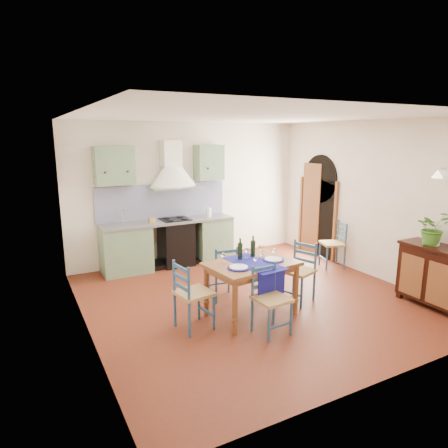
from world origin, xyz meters
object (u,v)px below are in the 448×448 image
(dining_table, at_px, (252,269))
(potted_plant, at_px, (433,228))
(chair_near, at_px, (270,299))
(sideboard, at_px, (435,274))

(dining_table, bearing_deg, potted_plant, -18.96)
(chair_near, bearing_deg, dining_table, 83.36)
(sideboard, distance_m, potted_plant, 0.69)
(dining_table, height_order, potted_plant, potted_plant)
(sideboard, xyz_separation_m, potted_plant, (-0.00, 0.12, 0.68))
(chair_near, distance_m, sideboard, 2.70)
(chair_near, height_order, sideboard, sideboard)
(chair_near, relative_size, sideboard, 0.85)
(dining_table, relative_size, potted_plant, 2.59)
(chair_near, height_order, potted_plant, potted_plant)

